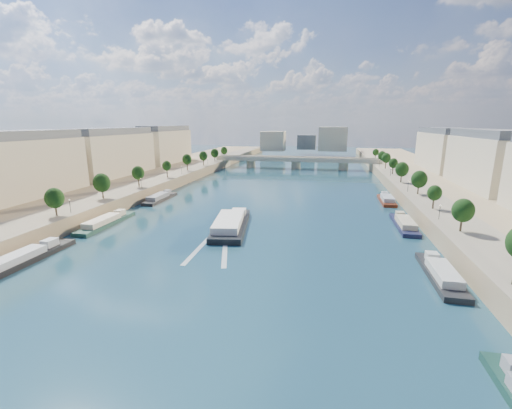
% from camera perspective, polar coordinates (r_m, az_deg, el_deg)
% --- Properties ---
extents(ground, '(700.00, 700.00, 0.00)m').
position_cam_1_polar(ground, '(120.91, 1.17, -1.48)').
color(ground, '#0C2C35').
rests_on(ground, ground).
extents(quay_left, '(44.00, 520.00, 5.00)m').
position_cam_1_polar(quay_left, '(150.86, -26.79, 1.05)').
color(quay_left, '#9E8460').
rests_on(quay_left, ground).
extents(quay_right, '(44.00, 520.00, 5.00)m').
position_cam_1_polar(quay_right, '(128.63, 34.56, -1.86)').
color(quay_right, '#9E8460').
rests_on(quay_right, ground).
extents(pave_left, '(14.00, 520.00, 0.10)m').
position_cam_1_polar(pave_left, '(141.55, -22.13, 1.83)').
color(pave_left, gray).
rests_on(pave_left, quay_left).
extents(pave_right, '(14.00, 520.00, 0.10)m').
position_cam_1_polar(pave_right, '(122.95, 28.28, -0.45)').
color(pave_right, gray).
rests_on(pave_right, quay_right).
extents(trees_left, '(4.80, 268.80, 8.26)m').
position_cam_1_polar(trees_left, '(141.18, -21.21, 4.13)').
color(trees_left, '#382B1E').
rests_on(trees_left, ground).
extents(trees_right, '(4.80, 268.80, 8.26)m').
position_cam_1_polar(trees_right, '(130.84, 26.53, 2.93)').
color(trees_right, '#382B1E').
rests_on(trees_right, ground).
extents(lamps_left, '(0.36, 200.36, 4.28)m').
position_cam_1_polar(lamps_left, '(130.45, -23.01, 2.05)').
color(lamps_left, black).
rests_on(lamps_left, ground).
extents(lamps_right, '(0.36, 200.36, 4.28)m').
position_cam_1_polar(lamps_right, '(125.92, 25.85, 1.39)').
color(lamps_right, black).
rests_on(lamps_right, ground).
extents(buildings_left, '(16.00, 226.00, 23.20)m').
position_cam_1_polar(buildings_left, '(166.28, -28.29, 6.81)').
color(buildings_left, beige).
rests_on(buildings_left, ground).
extents(skyline, '(79.00, 42.00, 22.00)m').
position_cam_1_polar(skyline, '(335.20, 8.86, 10.55)').
color(skyline, beige).
rests_on(skyline, ground).
extents(bridge, '(112.00, 12.00, 8.15)m').
position_cam_1_polar(bridge, '(239.94, 6.69, 7.18)').
color(bridge, '#C1B79E').
rests_on(bridge, ground).
extents(tour_barge, '(13.70, 32.64, 4.29)m').
position_cam_1_polar(tour_barge, '(104.44, -4.25, -3.24)').
color(tour_barge, black).
rests_on(tour_barge, ground).
extents(wake, '(11.47, 26.02, 0.04)m').
position_cam_1_polar(wake, '(89.94, -7.15, -6.96)').
color(wake, silver).
rests_on(wake, ground).
extents(moored_barges_left, '(5.00, 157.85, 3.60)m').
position_cam_1_polar(moored_barges_left, '(93.98, -35.21, -8.00)').
color(moored_barges_left, '#1A2339').
rests_on(moored_barges_left, ground).
extents(moored_barges_right, '(5.00, 161.07, 3.60)m').
position_cam_1_polar(moored_barges_right, '(80.15, 28.70, -10.61)').
color(moored_barges_right, black).
rests_on(moored_barges_right, ground).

